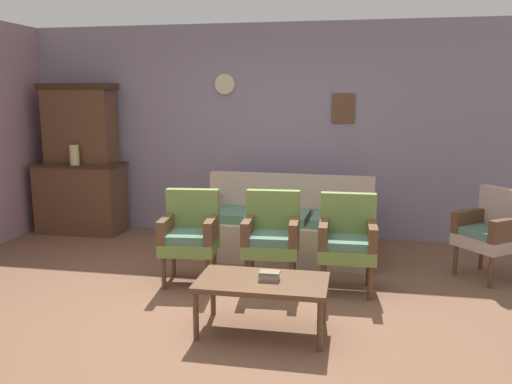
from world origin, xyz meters
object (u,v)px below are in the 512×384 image
Objects in this scene: floral_couch at (286,228)px; coffee_table at (262,285)px; wingback_chair_by_fireplace at (492,229)px; vase_on_cabinet at (74,155)px; armchair_near_couch_end at (190,232)px; book_stack_on_table at (269,276)px; armchair_near_cabinet at (347,238)px; armchair_row_middle at (272,234)px; side_cabinet at (81,198)px.

floral_couch reaches higher than coffee_table.
wingback_chair_by_fireplace is 0.90× the size of coffee_table.
wingback_chair_by_fireplace is at bearing -8.45° from vase_on_cabinet.
armchair_near_couch_end is 1.34m from book_stack_on_table.
wingback_chair_by_fireplace is at bearing 23.15° from armchair_near_cabinet.
armchair_row_middle is 1.06m from coffee_table.
side_cabinet reaches higher than coffee_table.
book_stack_on_table is (-1.97, -1.63, -0.05)m from wingback_chair_by_fireplace.
armchair_near_cabinet is (1.50, 0.07, 0.00)m from armchair_near_couch_end.
armchair_near_couch_end is at bearing -35.21° from vase_on_cabinet.
vase_on_cabinet is 3.77m from armchair_near_cabinet.
wingback_chair_by_fireplace is at bearing -9.48° from floral_couch.
vase_on_cabinet is 0.29× the size of armchair_near_couch_end.
floral_couch and armchair_near_cabinet have the same top height.
floral_couch is 2.19× the size of armchair_near_cabinet.
armchair_row_middle is at bearing -25.34° from vase_on_cabinet.
vase_on_cabinet is at bearing 154.66° from armchair_row_middle.
armchair_row_middle is at bearing 95.30° from coffee_table.
armchair_row_middle is at bearing -91.16° from floral_couch.
coffee_table is at bearing -172.84° from book_stack_on_table.
book_stack_on_table is at bearing -118.94° from armchair_near_cabinet.
armchair_near_couch_end is 1.51m from armchair_near_cabinet.
vase_on_cabinet is 1.63× the size of book_stack_on_table.
coffee_table is (2.86, -2.36, -0.68)m from vase_on_cabinet.
wingback_chair_by_fireplace is at bearing 39.55° from book_stack_on_table.
wingback_chair_by_fireplace is (4.89, -0.73, -0.56)m from vase_on_cabinet.
book_stack_on_table is at bearing -86.23° from floral_couch.
side_cabinet is 7.29× the size of book_stack_on_table.
book_stack_on_table is (2.96, -2.53, -0.01)m from side_cabinet.
armchair_near_cabinet and wingback_chair_by_fireplace have the same top height.
armchair_near_couch_end reaches higher than book_stack_on_table.
side_cabinet reaches higher than armchair_row_middle.
side_cabinet is 1.28× the size of armchair_near_couch_end.
side_cabinet reaches higher than wingback_chair_by_fireplace.
armchair_row_middle is (2.81, -1.49, 0.03)m from side_cabinet.
side_cabinet is 1.28× the size of armchair_row_middle.
side_cabinet is 3.18m from armchair_row_middle.
wingback_chair_by_fireplace is (2.12, 0.58, 0.00)m from armchair_row_middle.
book_stack_on_table is at bearing 7.16° from coffee_table.
armchair_near_cabinet is at bearing 2.73° from armchair_near_couch_end.
coffee_table is (0.88, -0.96, -0.12)m from armchair_near_couch_end.
armchair_row_middle is 1.06m from book_stack_on_table.
book_stack_on_table is (0.15, -1.04, -0.05)m from armchair_row_middle.
armchair_row_middle is 1.00× the size of wingback_chair_by_fireplace.
side_cabinet is 3.84m from armchair_near_cabinet.
side_cabinet reaches higher than armchair_near_couch_end.
floral_couch is at bearing 126.34° from armchair_near_cabinet.
side_cabinet is 5.01m from wingback_chair_by_fireplace.
side_cabinet is 1.16× the size of coffee_table.
side_cabinet is at bearing 156.92° from armchair_near_cabinet.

